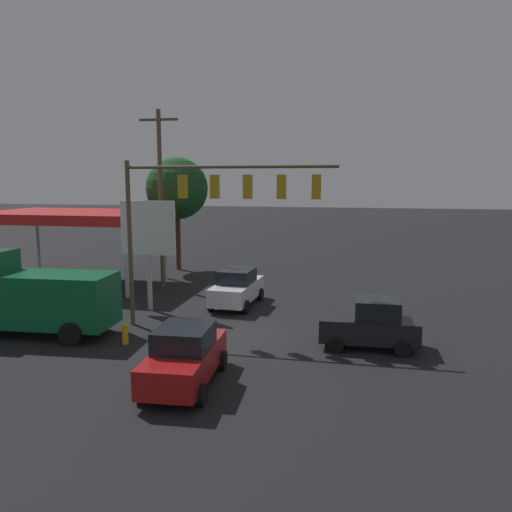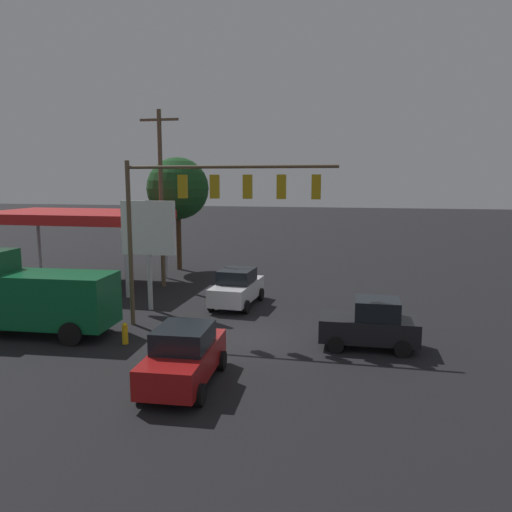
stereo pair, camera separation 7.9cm
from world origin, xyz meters
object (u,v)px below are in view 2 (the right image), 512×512
sedan_waiting (237,288)px  hatchback_crossing (371,324)px  sedan_far (184,356)px  street_tree (178,189)px  utility_pole (161,195)px  delivery_truck (30,296)px  price_sign (148,232)px  fire_hydrant (125,333)px  traffic_signal_assembly (213,199)px

sedan_waiting → hatchback_crossing: size_ratio=1.17×
sedan_far → street_tree: street_tree is taller
utility_pole → delivery_truck: size_ratio=1.54×
price_sign → fire_hydrant: 6.47m
traffic_signal_assembly → sedan_far: (-0.80, 5.93, -4.78)m
traffic_signal_assembly → fire_hydrant: traffic_signal_assembly is taller
utility_pole → delivery_truck: bearing=80.5°
sedan_waiting → delivery_truck: size_ratio=0.65×
traffic_signal_assembly → delivery_truck: 8.76m
utility_pole → sedan_far: size_ratio=2.38×
sedan_waiting → street_tree: street_tree is taller
street_tree → fire_hydrant: size_ratio=9.27×
price_sign → fire_hydrant: size_ratio=6.29×
hatchback_crossing → traffic_signal_assembly: bearing=-9.7°
traffic_signal_assembly → price_sign: size_ratio=1.68×
street_tree → fire_hydrant: 17.78m
price_sign → sedan_waiting: bearing=-157.1°
price_sign → delivery_truck: size_ratio=0.80×
utility_pole → delivery_truck: utility_pole is taller
utility_pole → street_tree: bearing=-78.6°
utility_pole → sedan_far: (-6.50, 13.91, -4.67)m
utility_pole → hatchback_crossing: size_ratio=2.79×
hatchback_crossing → fire_hydrant: size_ratio=4.35×
utility_pole → price_sign: utility_pole is taller
sedan_waiting → delivery_truck: bearing=-44.7°
sedan_far → street_tree: (7.67, -19.74, 4.95)m
traffic_signal_assembly → fire_hydrant: 6.61m
utility_pole → traffic_signal_assembly: bearing=125.6°
delivery_truck → hatchback_crossing: bearing=-178.3°
traffic_signal_assembly → street_tree: 15.43m
delivery_truck → fire_hydrant: bearing=172.1°
hatchback_crossing → street_tree: 20.73m
price_sign → sedan_waiting: 5.39m
street_tree → fire_hydrant: bearing=103.4°
traffic_signal_assembly → sedan_far: traffic_signal_assembly is taller
price_sign → delivery_truck: 6.32m
utility_pole → price_sign: bearing=105.8°
traffic_signal_assembly → hatchback_crossing: traffic_signal_assembly is taller
price_sign → street_tree: (2.69, -11.18, 1.93)m
sedan_far → street_tree: bearing=-161.9°
traffic_signal_assembly → hatchback_crossing: 8.31m
utility_pole → price_sign: (-1.52, 5.35, -1.64)m
sedan_waiting → price_sign: bearing=-64.0°
hatchback_crossing → fire_hydrant: bearing=8.5°
sedan_waiting → hatchback_crossing: (-6.79, 5.40, -0.00)m
sedan_far → hatchback_crossing: 7.68m
delivery_truck → fire_hydrant: (-4.48, 0.34, -1.26)m
sedan_waiting → fire_hydrant: (2.87, 7.01, -0.51)m
sedan_far → delivery_truck: bearing=-117.0°
hatchback_crossing → utility_pole: bearing=-36.9°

